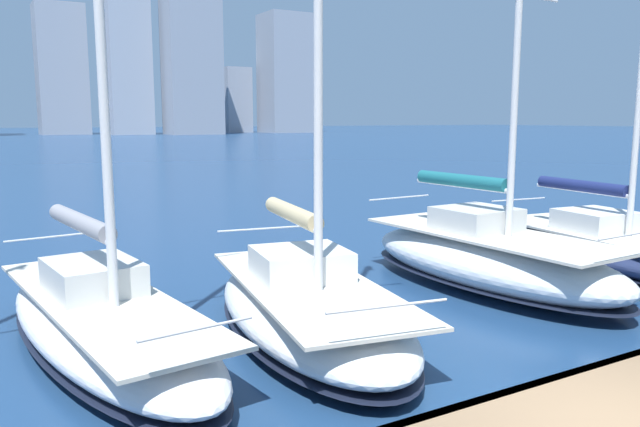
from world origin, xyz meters
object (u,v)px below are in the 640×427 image
sailboat_teal (488,257)px  sailboat_tan (308,303)px  sailboat_navy (608,247)px  sailboat_grey (103,317)px

sailboat_teal → sailboat_tan: size_ratio=0.86×
sailboat_navy → sailboat_grey: sailboat_navy is taller
sailboat_teal → sailboat_grey: bearing=-1.6°
sailboat_tan → sailboat_grey: (3.48, -1.08, -0.02)m
sailboat_tan → sailboat_navy: bearing=-176.5°
sailboat_teal → sailboat_tan: 5.47m
sailboat_tan → sailboat_grey: bearing=-17.3°
sailboat_navy → sailboat_teal: (4.14, -0.27, 0.14)m
sailboat_navy → sailboat_grey: bearing=-2.2°
sailboat_navy → sailboat_grey: size_ratio=1.02×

